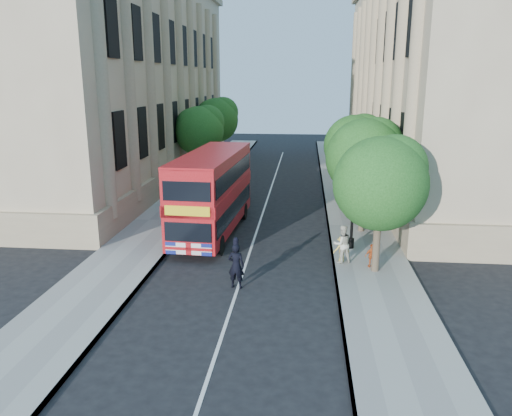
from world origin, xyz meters
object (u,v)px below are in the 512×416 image
(lamp_post, at_px, (353,201))
(police_constable, at_px, (236,266))
(woman_pedestrian, at_px, (342,244))
(double_decker_bus, at_px, (213,191))
(box_van, at_px, (225,180))

(lamp_post, xyz_separation_m, police_constable, (-5.07, -5.16, -1.56))
(lamp_post, height_order, woman_pedestrian, lamp_post)
(double_decker_bus, xyz_separation_m, woman_pedestrian, (6.74, -4.10, -1.43))
(lamp_post, distance_m, double_decker_bus, 7.61)
(lamp_post, height_order, double_decker_bus, lamp_post)
(box_van, relative_size, police_constable, 2.96)
(double_decker_bus, bearing_deg, police_constable, -69.14)
(police_constable, relative_size, woman_pedestrian, 1.07)
(lamp_post, bearing_deg, box_van, 129.96)
(woman_pedestrian, bearing_deg, box_van, -76.57)
(double_decker_bus, xyz_separation_m, box_van, (-0.56, 7.42, -0.87))
(box_van, xyz_separation_m, police_constable, (2.83, -14.59, -0.62))
(lamp_post, bearing_deg, police_constable, -134.49)
(lamp_post, bearing_deg, double_decker_bus, 164.67)
(lamp_post, xyz_separation_m, box_van, (-7.90, 9.43, -0.94))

